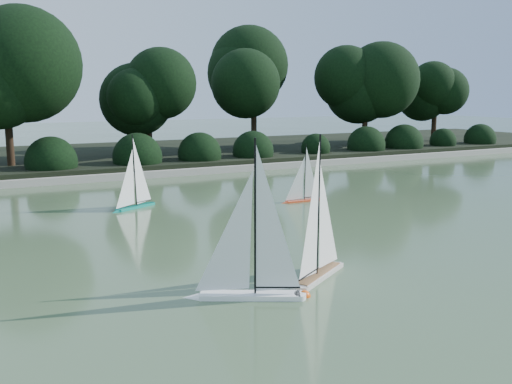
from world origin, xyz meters
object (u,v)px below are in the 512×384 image
sailboat_white_a (241,272)px  race_buoy (305,296)px  sailboat_white_b (322,253)px  sailboat_teal (132,197)px  sailboat_orange (300,192)px

sailboat_white_a → race_buoy: 0.77m
sailboat_white_b → sailboat_teal: 5.24m
sailboat_white_a → sailboat_white_b: sailboat_white_a is taller
sailboat_orange → race_buoy: sailboat_orange is taller
sailboat_white_a → sailboat_orange: 5.73m
sailboat_white_a → sailboat_teal: 5.41m
sailboat_orange → sailboat_white_a: bearing=-128.5°
sailboat_white_a → sailboat_teal: bearing=87.0°
sailboat_white_a → sailboat_white_b: size_ratio=1.00×
sailboat_white_a → sailboat_white_b: bearing=11.6°
sailboat_white_b → sailboat_orange: bearing=61.3°
sailboat_orange → sailboat_teal: size_ratio=0.83×
sailboat_white_b → sailboat_white_a: bearing=-168.4°
sailboat_orange → sailboat_teal: (-3.29, 0.91, 0.04)m
sailboat_teal → race_buoy: 5.70m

